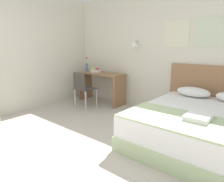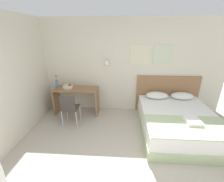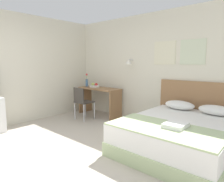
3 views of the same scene
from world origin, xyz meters
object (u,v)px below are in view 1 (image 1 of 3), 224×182
(desk_chair, at_px, (83,87))
(fruit_bowl, at_px, (96,70))
(throw_blanket, at_px, (185,121))
(headboard, at_px, (216,95))
(flower_vase, at_px, (87,66))
(desk, at_px, (101,82))
(folded_towel_near_foot, at_px, (198,117))
(bed, at_px, (198,127))
(pillow_left, at_px, (193,92))

(desk_chair, bearing_deg, fruit_bowl, 109.56)
(throw_blanket, bearing_deg, headboard, 90.00)
(headboard, height_order, fruit_bowl, headboard)
(flower_vase, bearing_deg, desk, 0.04)
(desk, height_order, fruit_bowl, fruit_bowl)
(folded_towel_near_foot, distance_m, desk, 3.01)
(bed, distance_m, throw_blanket, 0.65)
(desk, distance_m, desk_chair, 0.65)
(bed, height_order, pillow_left, pillow_left)
(desk, height_order, flower_vase, flower_vase)
(folded_towel_near_foot, bearing_deg, desk_chair, 168.89)
(pillow_left, xyz_separation_m, desk_chair, (-2.29, -0.70, -0.10))
(pillow_left, bearing_deg, flower_vase, -179.09)
(pillow_left, xyz_separation_m, throw_blanket, (0.35, -1.38, -0.08))
(headboard, relative_size, pillow_left, 2.94)
(headboard, distance_m, desk, 2.67)
(throw_blanket, bearing_deg, folded_towel_near_foot, 50.60)
(pillow_left, distance_m, desk_chair, 2.40)
(bed, relative_size, folded_towel_near_foot, 5.90)
(pillow_left, bearing_deg, folded_towel_near_foot, -69.47)
(headboard, bearing_deg, flower_vase, -174.50)
(bed, xyz_separation_m, desk_chair, (-2.64, 0.09, 0.25))
(bed, relative_size, desk, 1.63)
(pillow_left, height_order, desk, desk)
(desk, bearing_deg, desk_chair, -89.20)
(pillow_left, distance_m, fruit_bowl, 2.55)
(folded_towel_near_foot, bearing_deg, fruit_bowl, 157.76)
(pillow_left, relative_size, throw_blanket, 0.38)
(throw_blanket, height_order, folded_towel_near_foot, folded_towel_near_foot)
(pillow_left, xyz_separation_m, fruit_bowl, (-2.54, -0.01, 0.21))
(bed, distance_m, desk, 2.77)
(bed, xyz_separation_m, pillow_left, (-0.35, 0.79, 0.35))
(fruit_bowl, xyz_separation_m, flower_vase, (-0.29, -0.03, 0.10))
(bed, height_order, headboard, headboard)
(throw_blanket, distance_m, desk, 2.97)
(fruit_bowl, bearing_deg, headboard, 5.36)
(desk, bearing_deg, pillow_left, 1.11)
(throw_blanket, xyz_separation_m, desk_chair, (-2.64, 0.68, -0.02))
(headboard, height_order, folded_towel_near_foot, headboard)
(pillow_left, distance_m, folded_towel_near_foot, 1.32)
(throw_blanket, height_order, fruit_bowl, fruit_bowl)
(headboard, xyz_separation_m, throw_blanket, (0.00, -1.64, -0.02))
(pillow_left, height_order, flower_vase, flower_vase)
(pillow_left, bearing_deg, fruit_bowl, -179.77)
(pillow_left, xyz_separation_m, flower_vase, (-2.83, -0.05, 0.31))
(bed, bearing_deg, desk_chair, 177.98)
(throw_blanket, xyz_separation_m, fruit_bowl, (-2.88, 1.37, 0.29))
(bed, xyz_separation_m, folded_towel_near_foot, (0.12, -0.45, 0.32))
(headboard, distance_m, flower_vase, 3.21)
(headboard, distance_m, pillow_left, 0.44)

